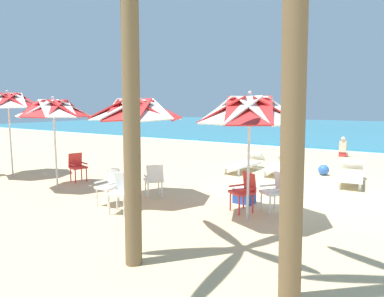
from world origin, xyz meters
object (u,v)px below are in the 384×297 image
object	(u,v)px
cooler_box	(244,195)
plastic_chair_1	(276,190)
beach_umbrella_1	(136,110)
beach_umbrella_3	(8,102)
beach_umbrella_0	(250,111)
beach_umbrella_2	(53,109)
plastic_chair_0	(244,189)
sun_lounger_0	(351,174)
beach_ball	(324,170)
sun_lounger_2	(245,163)
sun_lounger_1	(280,165)
plastic_chair_2	(110,184)
plastic_chair_3	(122,190)
plastic_chair_5	(77,165)
palm_tree_0	(128,47)
plastic_chair_4	(154,179)
beachgoer_seated	(343,150)

from	to	relation	value
cooler_box	plastic_chair_1	bearing A→B (deg)	-15.05
beach_umbrella_1	beach_umbrella_3	size ratio (longest dim) A/B	0.91
beach_umbrella_0	beach_umbrella_2	world-z (taller)	beach_umbrella_0
plastic_chair_0	sun_lounger_0	distance (m)	4.52
plastic_chair_1	beach_ball	size ratio (longest dim) A/B	2.42
plastic_chair_0	beach_umbrella_1	size ratio (longest dim) A/B	0.34
sun_lounger_2	sun_lounger_1	bearing A→B (deg)	13.11
sun_lounger_2	beach_ball	bearing A→B (deg)	17.00
beach_umbrella_0	plastic_chair_2	distance (m)	3.69
sun_lounger_1	plastic_chair_2	bearing A→B (deg)	-110.13
plastic_chair_3	beach_umbrella_2	world-z (taller)	beach_umbrella_2
plastic_chair_5	beach_umbrella_0	bearing A→B (deg)	-4.58
plastic_chair_1	cooler_box	world-z (taller)	plastic_chair_1
plastic_chair_3	palm_tree_0	bearing A→B (deg)	-41.48
beach_umbrella_0	sun_lounger_0	distance (m)	5.30
plastic_chair_4	sun_lounger_0	world-z (taller)	plastic_chair_4
beach_umbrella_0	plastic_chair_5	size ratio (longest dim) A/B	3.02
sun_lounger_2	cooler_box	size ratio (longest dim) A/B	4.39
plastic_chair_0	beach_umbrella_2	size ratio (longest dim) A/B	0.34
beach_umbrella_1	plastic_chair_2	xyz separation A→B (m)	(-0.29, -0.64, -1.72)
plastic_chair_3	cooler_box	world-z (taller)	plastic_chair_3
plastic_chair_3	beach_umbrella_1	bearing A→B (deg)	111.12
cooler_box	sun_lounger_0	bearing A→B (deg)	63.34
beach_umbrella_1	sun_lounger_2	world-z (taller)	beach_umbrella_1
plastic_chair_5	beach_umbrella_1	bearing A→B (deg)	-10.61
plastic_chair_1	cooler_box	xyz separation A→B (m)	(-0.84, 0.23, -0.30)
sun_lounger_0	plastic_chair_1	bearing A→B (deg)	-104.35
sun_lounger_0	beachgoer_seated	distance (m)	5.88
plastic_chair_2	palm_tree_0	distance (m)	4.11
plastic_chair_2	beach_umbrella_1	bearing A→B (deg)	65.15
beach_umbrella_0	palm_tree_0	bearing A→B (deg)	-104.15
plastic_chair_3	beach_umbrella_3	world-z (taller)	beach_umbrella_3
plastic_chair_0	plastic_chair_1	bearing A→B (deg)	32.05
beach_umbrella_0	sun_lounger_0	xyz separation A→B (m)	(1.25, 4.77, -1.94)
sun_lounger_2	cooler_box	xyz separation A→B (m)	(1.67, -3.69, -0.08)
sun_lounger_0	sun_lounger_1	world-z (taller)	same
beachgoer_seated	beach_umbrella_2	bearing A→B (deg)	-117.80
beach_umbrella_1	beachgoer_seated	distance (m)	11.21
palm_tree_0	sun_lounger_2	bearing A→B (deg)	101.98
beach_umbrella_2	beach_umbrella_0	bearing A→B (deg)	4.08
beach_umbrella_0	plastic_chair_3	bearing A→B (deg)	-159.12
beach_umbrella_0	plastic_chair_2	xyz separation A→B (m)	(-3.18, -0.73, -1.72)
plastic_chair_0	plastic_chair_2	xyz separation A→B (m)	(-2.86, -1.26, 0.00)
beach_umbrella_3	sun_lounger_2	xyz separation A→B (m)	(6.14, 5.00, -2.17)
beach_umbrella_1	cooler_box	size ratio (longest dim) A/B	5.15
plastic_chair_3	palm_tree_0	world-z (taller)	palm_tree_0
plastic_chair_2	sun_lounger_2	distance (m)	5.62
plastic_chair_4	sun_lounger_2	xyz separation A→B (m)	(0.45, 4.50, -0.22)
plastic_chair_1	cooler_box	bearing A→B (deg)	164.95
plastic_chair_0	sun_lounger_1	world-z (taller)	plastic_chair_0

